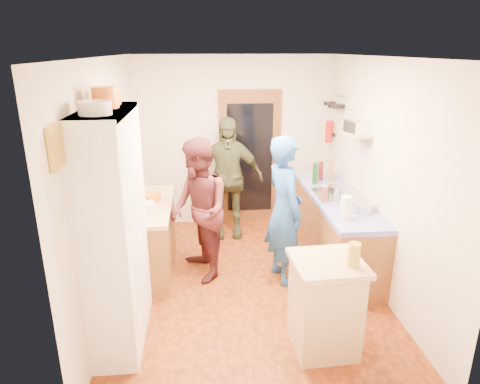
{
  "coord_description": "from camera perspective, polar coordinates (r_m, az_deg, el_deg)",
  "views": [
    {
      "loc": [
        -0.5,
        -4.48,
        2.69
      ],
      "look_at": [
        -0.07,
        0.15,
        1.11
      ],
      "focal_mm": 32.0,
      "sensor_mm": 36.0,
      "label": 1
    }
  ],
  "objects": [
    {
      "name": "floor",
      "position": [
        5.26,
        0.94,
        -12.2
      ],
      "size": [
        3.0,
        4.0,
        0.02
      ],
      "primitive_type": "cube",
      "color": "#8D3C10",
      "rests_on": "ground"
    },
    {
      "name": "ceiling",
      "position": [
        4.51,
        1.12,
        17.7
      ],
      "size": [
        3.0,
        4.0,
        0.02
      ],
      "primitive_type": "cube",
      "color": "silver",
      "rests_on": "ground"
    },
    {
      "name": "wall_back",
      "position": [
        6.66,
        -0.88,
        6.66
      ],
      "size": [
        3.0,
        0.02,
        2.6
      ],
      "primitive_type": "cube",
      "color": "beige",
      "rests_on": "ground"
    },
    {
      "name": "wall_front",
      "position": [
        2.88,
        5.48,
        -10.23
      ],
      "size": [
        3.0,
        0.02,
        2.6
      ],
      "primitive_type": "cube",
      "color": "beige",
      "rests_on": "ground"
    },
    {
      "name": "wall_left",
      "position": [
        4.8,
        -17.21,
        1.02
      ],
      "size": [
        0.02,
        4.0,
        2.6
      ],
      "primitive_type": "cube",
      "color": "beige",
      "rests_on": "ground"
    },
    {
      "name": "wall_right",
      "position": [
        5.1,
        18.13,
        1.97
      ],
      "size": [
        0.02,
        4.0,
        2.6
      ],
      "primitive_type": "cube",
      "color": "beige",
      "rests_on": "ground"
    },
    {
      "name": "door_frame",
      "position": [
        6.7,
        1.29,
        4.54
      ],
      "size": [
        0.95,
        0.06,
        2.1
      ],
      "primitive_type": "cube",
      "color": "brown",
      "rests_on": "ground"
    },
    {
      "name": "door_glass",
      "position": [
        6.67,
        1.33,
        4.46
      ],
      "size": [
        0.7,
        0.02,
        1.7
      ],
      "primitive_type": "cube",
      "color": "black",
      "rests_on": "door_frame"
    },
    {
      "name": "hutch_body",
      "position": [
        4.09,
        -16.2,
        -4.95
      ],
      "size": [
        0.4,
        1.2,
        2.2
      ],
      "primitive_type": "cube",
      "color": "white",
      "rests_on": "ground"
    },
    {
      "name": "hutch_top_shelf",
      "position": [
        3.8,
        -17.67,
        10.15
      ],
      "size": [
        0.4,
        1.14,
        0.04
      ],
      "primitive_type": "cube",
      "color": "white",
      "rests_on": "hutch_body"
    },
    {
      "name": "plate_stack",
      "position": [
        3.51,
        -18.77,
        10.58
      ],
      "size": [
        0.25,
        0.25,
        0.1
      ],
      "primitive_type": "cylinder",
      "color": "white",
      "rests_on": "hutch_top_shelf"
    },
    {
      "name": "orange_pot_a",
      "position": [
        3.88,
        -17.55,
        11.95
      ],
      "size": [
        0.22,
        0.22,
        0.18
      ],
      "primitive_type": "cylinder",
      "color": "orange",
      "rests_on": "hutch_top_shelf"
    },
    {
      "name": "orange_pot_b",
      "position": [
        4.12,
        -16.86,
        12.18
      ],
      "size": [
        0.17,
        0.17,
        0.15
      ],
      "primitive_type": "cylinder",
      "color": "orange",
      "rests_on": "hutch_top_shelf"
    },
    {
      "name": "left_counter_base",
      "position": [
        5.47,
        -12.23,
        -6.2
      ],
      "size": [
        0.6,
        1.4,
        0.85
      ],
      "primitive_type": "cube",
      "color": "brown",
      "rests_on": "ground"
    },
    {
      "name": "left_counter_top",
      "position": [
        5.3,
        -12.56,
        -1.77
      ],
      "size": [
        0.64,
        1.44,
        0.05
      ],
      "primitive_type": "cube",
      "color": "tan",
      "rests_on": "left_counter_base"
    },
    {
      "name": "toaster",
      "position": [
        4.79,
        -12.75,
        -2.54
      ],
      "size": [
        0.28,
        0.24,
        0.18
      ],
      "primitive_type": "cube",
      "rotation": [
        0.0,
        0.0,
        0.35
      ],
      "color": "white",
      "rests_on": "left_counter_top"
    },
    {
      "name": "kettle",
      "position": [
        5.1,
        -13.45,
        -1.2
      ],
      "size": [
        0.22,
        0.22,
        0.2
      ],
      "primitive_type": "cylinder",
      "rotation": [
        0.0,
        0.0,
        0.32
      ],
      "color": "white",
      "rests_on": "left_counter_top"
    },
    {
      "name": "orange_bowl",
      "position": [
        5.34,
        -11.67,
        -0.72
      ],
      "size": [
        0.22,
        0.22,
        0.1
      ],
      "primitive_type": "cylinder",
      "rotation": [
        0.0,
        0.0,
        -0.02
      ],
      "color": "orange",
      "rests_on": "left_counter_top"
    },
    {
      "name": "chopping_board",
      "position": [
        5.78,
        -11.79,
        0.4
      ],
      "size": [
        0.36,
        0.31,
        0.02
      ],
      "primitive_type": "cube",
      "rotation": [
        0.0,
        0.0,
        -0.34
      ],
      "color": "tan",
      "rests_on": "left_counter_top"
    },
    {
      "name": "right_counter_base",
      "position": [
        5.73,
        12.47,
        -5.08
      ],
      "size": [
        0.6,
        2.2,
        0.84
      ],
      "primitive_type": "cube",
      "color": "brown",
      "rests_on": "ground"
    },
    {
      "name": "right_counter_top",
      "position": [
        5.57,
        12.79,
        -0.84
      ],
      "size": [
        0.62,
        2.22,
        0.06
      ],
      "primitive_type": "cube",
      "color": "#1E1DB2",
      "rests_on": "right_counter_base"
    },
    {
      "name": "hob",
      "position": [
        5.53,
        12.91,
        -0.45
      ],
      "size": [
        0.55,
        0.58,
        0.04
      ],
      "primitive_type": "cube",
      "color": "silver",
      "rests_on": "right_counter_top"
    },
    {
      "name": "pot_on_hob",
      "position": [
        5.4,
        12.77,
        0.11
      ],
      "size": [
        0.21,
        0.21,
        0.14
      ],
      "primitive_type": "cylinder",
      "color": "silver",
      "rests_on": "hob"
    },
    {
      "name": "bottle_a",
      "position": [
        5.96,
        10.01,
        2.41
      ],
      "size": [
        0.09,
        0.09,
        0.29
      ],
      "primitive_type": "cylinder",
      "rotation": [
        0.0,
        0.0,
        0.16
      ],
      "color": "#143F14",
      "rests_on": "right_counter_top"
    },
    {
      "name": "bottle_b",
      "position": [
        6.17,
        10.73,
        2.79
      ],
      "size": [
        0.08,
        0.08,
        0.27
      ],
      "primitive_type": "cylinder",
      "rotation": [
        0.0,
        0.0,
        -0.3
      ],
      "color": "#591419",
      "rests_on": "right_counter_top"
    },
    {
      "name": "bottle_c",
      "position": [
        6.14,
        12.07,
        2.73
      ],
      "size": [
        0.08,
        0.08,
        0.29
      ],
      "primitive_type": "cylinder",
      "rotation": [
        0.0,
        0.0,
        0.07
      ],
      "color": "olive",
      "rests_on": "right_counter_top"
    },
    {
      "name": "paper_towel",
      "position": [
        4.79,
        13.95,
        -2.08
      ],
      "size": [
        0.15,
        0.15,
        0.27
      ],
      "primitive_type": "cylinder",
      "rotation": [
        0.0,
        0.0,
        -0.3
      ],
      "color": "white",
      "rests_on": "right_counter_top"
    },
    {
      "name": "mixing_bowl",
      "position": [
        5.1,
        15.74,
        -1.92
      ],
      "size": [
        0.34,
        0.34,
        0.11
      ],
      "primitive_type": "cylinder",
      "rotation": [
        0.0,
        0.0,
        0.25
      ],
      "color": "silver",
      "rests_on": "right_counter_top"
    },
    {
      "name": "island_base",
      "position": [
        4.13,
        11.21,
        -14.86
      ],
      "size": [
        0.58,
        0.58,
        0.86
      ],
      "primitive_type": "cube",
      "rotation": [
        0.0,
        0.0,
        0.05
      ],
      "color": "tan",
      "rests_on": "ground"
    },
    {
      "name": "island_top",
      "position": [
        3.9,
        11.63,
        -9.27
      ],
      "size": [
        0.65,
        0.65,
        0.05
      ],
      "primitive_type": "cube",
      "rotation": [
        0.0,
        0.0,
        0.05
      ],
      "color": "tan",
      "rests_on": "island_base"
    },
    {
      "name": "cutting_board",
      "position": [
        3.92,
        10.7,
        -8.88
      ],
      "size": [
        0.36,
        0.3,
        0.02
      ],
      "primitive_type": "cube",
      "rotation": [
        0.0,
        0.0,
        0.05
      ],
      "color": "white",
      "rests_on": "island_top"
    },
    {
      "name": "oil_jar",
      "position": [
        3.8,
        14.94,
        -8.07
      ],
      "size": [
        0.11,
        0.11,
        0.21
      ],
      "primitive_type": "cylinder",
      "rotation": [
        0.0,
        0.0,
        0.05
      ],
      "color": "#AD9E2D",
      "rests_on": "island_top"
    },
    {
      "name": "pan_rail",
      "position": [
        6.35,
        13.02,
        12.47
      ],
      "size": [
        0.02,
        0.65,
        0.02
      ],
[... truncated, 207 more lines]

